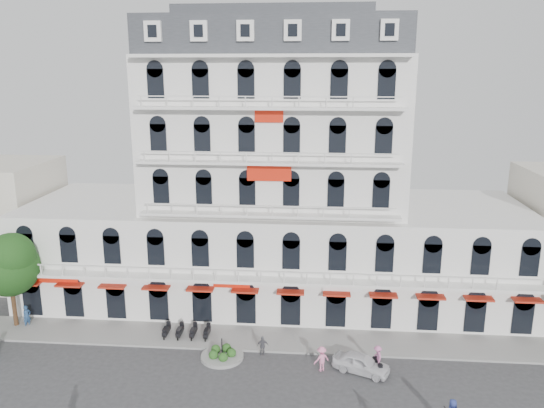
{
  "coord_description": "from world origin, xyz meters",
  "views": [
    {
      "loc": [
        3.65,
        -29.0,
        20.75
      ],
      "look_at": [
        0.39,
        10.0,
        10.9
      ],
      "focal_mm": 35.0,
      "sensor_mm": 36.0,
      "label": 1
    }
  ],
  "objects": [
    {
      "name": "sidewalk",
      "position": [
        0.0,
        9.0,
        0.08
      ],
      "size": [
        53.0,
        4.0,
        0.16
      ],
      "primitive_type": "cube",
      "color": "gray",
      "rests_on": "ground"
    },
    {
      "name": "main_building",
      "position": [
        0.0,
        18.0,
        9.96
      ],
      "size": [
        45.0,
        15.0,
        25.8
      ],
      "color": "silver",
      "rests_on": "ground"
    },
    {
      "name": "traffic_island",
      "position": [
        -3.0,
        6.0,
        0.26
      ],
      "size": [
        3.2,
        3.2,
        1.6
      ],
      "color": "gray",
      "rests_on": "ground"
    },
    {
      "name": "parked_scooter_row",
      "position": [
        -6.35,
        8.8,
        0.0
      ],
      "size": [
        4.4,
        1.8,
        1.1
      ],
      "primitive_type": null,
      "color": "black",
      "rests_on": "ground"
    },
    {
      "name": "tree_west_inner",
      "position": [
        -20.95,
        9.48,
        5.68
      ],
      "size": [
        4.76,
        4.76,
        8.25
      ],
      "color": "#382314",
      "rests_on": "ground"
    },
    {
      "name": "parked_car",
      "position": [
        7.14,
        4.96,
        0.69
      ],
      "size": [
        4.35,
        3.05,
        1.38
      ],
      "primitive_type": "imported",
      "rotation": [
        0.0,
        0.0,
        1.18
      ],
      "color": "silver",
      "rests_on": "ground"
    },
    {
      "name": "rider_center",
      "position": [
        8.27,
        5.01,
        1.08
      ],
      "size": [
        0.78,
        1.69,
        2.07
      ],
      "rotation": [
        0.0,
        0.0,
        4.91
      ],
      "color": "black",
      "rests_on": "ground"
    },
    {
      "name": "pedestrian_mid",
      "position": [
        -0.04,
        6.73,
        0.75
      ],
      "size": [
        0.93,
        0.51,
        1.49
      ],
      "primitive_type": "imported",
      "rotation": [
        0.0,
        0.0,
        3.32
      ],
      "color": "#525259",
      "rests_on": "ground"
    },
    {
      "name": "pedestrian_right",
      "position": [
        4.34,
        4.94,
        0.91
      ],
      "size": [
        1.36,
        1.18,
        1.83
      ],
      "primitive_type": "imported",
      "rotation": [
        0.0,
        0.0,
        3.67
      ],
      "color": "pink",
      "rests_on": "ground"
    },
    {
      "name": "pedestrian_far",
      "position": [
        -20.0,
        9.5,
        0.96
      ],
      "size": [
        0.73,
        0.83,
        1.92
      ],
      "primitive_type": "imported",
      "rotation": [
        0.0,
        0.0,
        1.1
      ],
      "color": "navy",
      "rests_on": "ground"
    }
  ]
}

